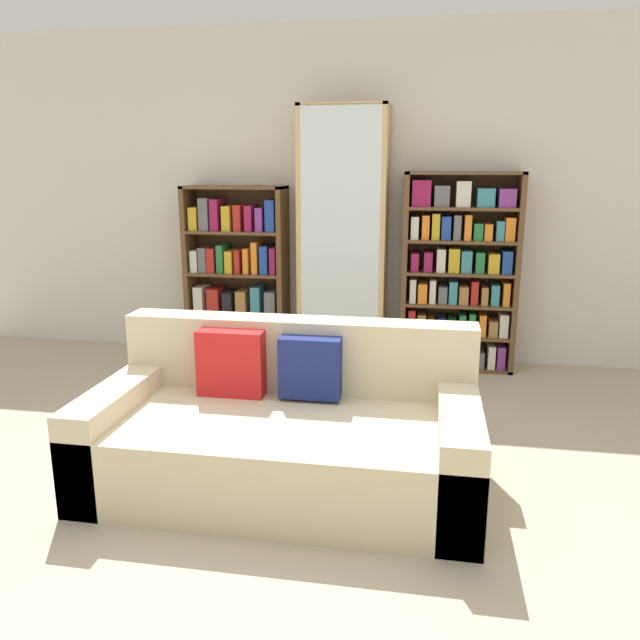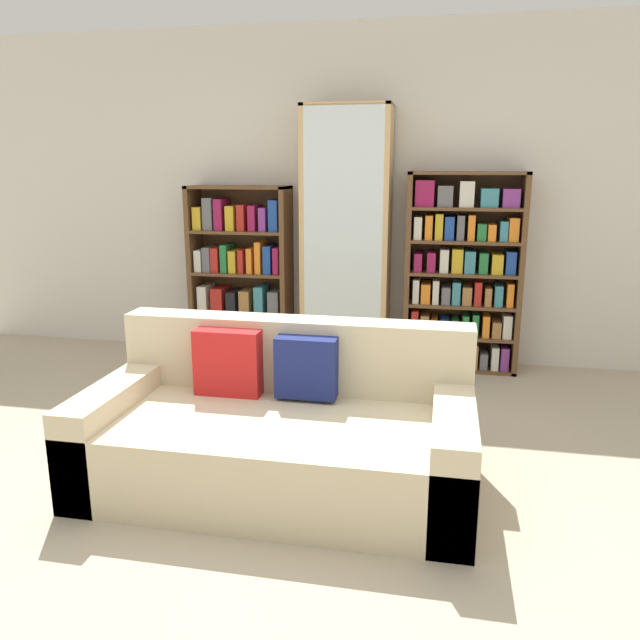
{
  "view_description": "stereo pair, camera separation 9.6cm",
  "coord_description": "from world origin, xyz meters",
  "px_view_note": "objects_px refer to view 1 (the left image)",
  "views": [
    {
      "loc": [
        0.69,
        -2.51,
        1.6
      ],
      "look_at": [
        0.01,
        1.39,
        0.62
      ],
      "focal_mm": 35.0,
      "sensor_mm": 36.0,
      "label": 1
    },
    {
      "loc": [
        0.79,
        -2.49,
        1.6
      ],
      "look_at": [
        0.01,
        1.39,
        0.62
      ],
      "focal_mm": 35.0,
      "sensor_mm": 36.0,
      "label": 2
    }
  ],
  "objects_px": {
    "couch": "(285,432)",
    "wine_bottle": "(387,370)",
    "bookshelf_left": "(237,276)",
    "display_cabinet": "(343,238)",
    "bookshelf_right": "(459,274)"
  },
  "relations": [
    {
      "from": "couch",
      "to": "wine_bottle",
      "type": "distance_m",
      "value": 1.51
    },
    {
      "from": "bookshelf_left",
      "to": "display_cabinet",
      "type": "height_order",
      "value": "display_cabinet"
    },
    {
      "from": "bookshelf_left",
      "to": "display_cabinet",
      "type": "relative_size",
      "value": 0.7
    },
    {
      "from": "display_cabinet",
      "to": "couch",
      "type": "bearing_deg",
      "value": -90.13
    },
    {
      "from": "couch",
      "to": "display_cabinet",
      "type": "distance_m",
      "value": 2.23
    },
    {
      "from": "display_cabinet",
      "to": "wine_bottle",
      "type": "xyz_separation_m",
      "value": [
        0.42,
        -0.65,
        -0.88
      ]
    },
    {
      "from": "bookshelf_right",
      "to": "display_cabinet",
      "type": "bearing_deg",
      "value": -179.0
    },
    {
      "from": "bookshelf_left",
      "to": "bookshelf_right",
      "type": "height_order",
      "value": "bookshelf_right"
    },
    {
      "from": "wine_bottle",
      "to": "bookshelf_left",
      "type": "bearing_deg",
      "value": 153.28
    },
    {
      "from": "bookshelf_left",
      "to": "display_cabinet",
      "type": "xyz_separation_m",
      "value": [
        0.9,
        -0.02,
        0.34
      ]
    },
    {
      "from": "display_cabinet",
      "to": "wine_bottle",
      "type": "distance_m",
      "value": 1.17
    },
    {
      "from": "wine_bottle",
      "to": "bookshelf_right",
      "type": "bearing_deg",
      "value": 52.56
    },
    {
      "from": "bookshelf_left",
      "to": "bookshelf_right",
      "type": "distance_m",
      "value": 1.83
    },
    {
      "from": "couch",
      "to": "wine_bottle",
      "type": "xyz_separation_m",
      "value": [
        0.42,
        1.45,
        -0.11
      ]
    },
    {
      "from": "bookshelf_left",
      "to": "display_cabinet",
      "type": "distance_m",
      "value": 0.97
    }
  ]
}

